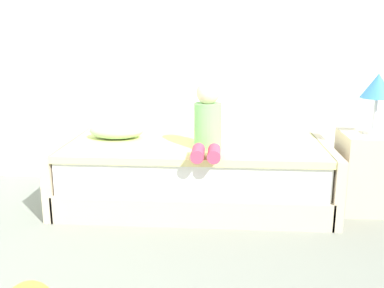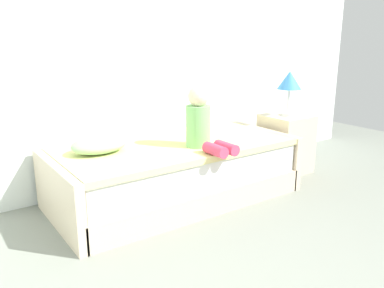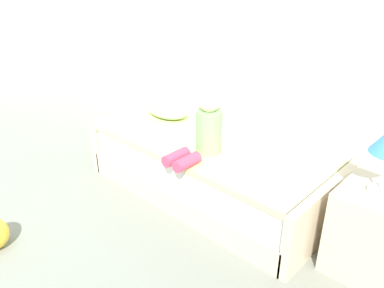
# 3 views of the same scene
# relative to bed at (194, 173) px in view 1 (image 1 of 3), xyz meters

# --- Properties ---
(wall_rear) EXTENTS (7.20, 0.10, 2.90)m
(wall_rear) POSITION_rel_bed_xyz_m (-0.64, 0.60, 1.20)
(wall_rear) COLOR silver
(wall_rear) RESTS_ON ground
(bed) EXTENTS (2.11, 1.00, 0.50)m
(bed) POSITION_rel_bed_xyz_m (0.00, 0.00, 0.00)
(bed) COLOR beige
(bed) RESTS_ON ground
(nightstand) EXTENTS (0.44, 0.44, 0.60)m
(nightstand) POSITION_rel_bed_xyz_m (1.35, -0.03, 0.05)
(nightstand) COLOR beige
(nightstand) RESTS_ON ground
(table_lamp) EXTENTS (0.24, 0.24, 0.45)m
(table_lamp) POSITION_rel_bed_xyz_m (1.35, -0.03, 0.69)
(table_lamp) COLOR silver
(table_lamp) RESTS_ON nightstand
(child_figure) EXTENTS (0.20, 0.51, 0.50)m
(child_figure) POSITION_rel_bed_xyz_m (0.11, -0.23, 0.46)
(child_figure) COLOR #7FC672
(child_figure) RESTS_ON bed
(pillow) EXTENTS (0.44, 0.30, 0.13)m
(pillow) POSITION_rel_bed_xyz_m (-0.64, 0.10, 0.32)
(pillow) COLOR #99CC8C
(pillow) RESTS_ON bed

